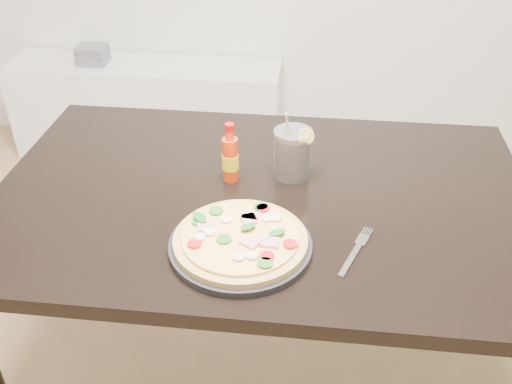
# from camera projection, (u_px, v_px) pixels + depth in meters

# --- Properties ---
(dining_table) EXTENTS (1.40, 0.90, 0.75)m
(dining_table) POSITION_uv_depth(u_px,v_px,m) (261.00, 217.00, 1.53)
(dining_table) COLOR black
(dining_table) RESTS_ON ground
(plate) EXTENTS (0.33, 0.33, 0.02)m
(plate) POSITION_uv_depth(u_px,v_px,m) (241.00, 245.00, 1.29)
(plate) COLOR black
(plate) RESTS_ON dining_table
(pizza) EXTENTS (0.30, 0.30, 0.03)m
(pizza) POSITION_uv_depth(u_px,v_px,m) (240.00, 238.00, 1.28)
(pizza) COLOR tan
(pizza) RESTS_ON plate
(hot_sauce_bottle) EXTENTS (0.05, 0.05, 0.17)m
(hot_sauce_bottle) POSITION_uv_depth(u_px,v_px,m) (230.00, 158.00, 1.50)
(hot_sauce_bottle) COLOR red
(hot_sauce_bottle) RESTS_ON dining_table
(cola_cup) EXTENTS (0.11, 0.10, 0.19)m
(cola_cup) POSITION_uv_depth(u_px,v_px,m) (292.00, 154.00, 1.52)
(cola_cup) COLOR black
(cola_cup) RESTS_ON dining_table
(fork) EXTENTS (0.08, 0.18, 0.00)m
(fork) POSITION_uv_depth(u_px,v_px,m) (356.00, 250.00, 1.29)
(fork) COLOR silver
(fork) RESTS_ON dining_table
(media_console) EXTENTS (1.40, 0.34, 0.50)m
(media_console) POSITION_uv_depth(u_px,v_px,m) (148.00, 109.00, 3.04)
(media_console) COLOR white
(media_console) RESTS_ON ground
(cd_stack) EXTENTS (0.14, 0.12, 0.09)m
(cd_stack) POSITION_uv_depth(u_px,v_px,m) (93.00, 55.00, 2.88)
(cd_stack) COLOR slate
(cd_stack) RESTS_ON media_console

